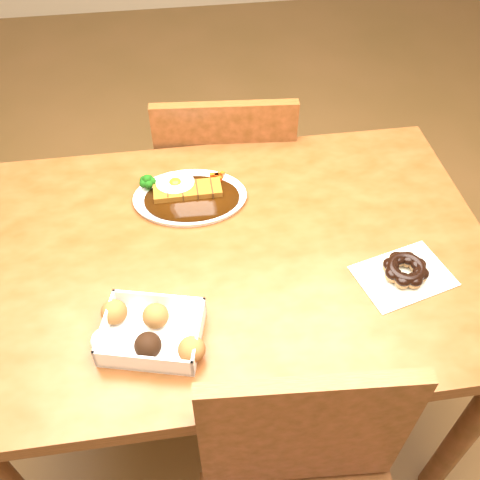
{
  "coord_description": "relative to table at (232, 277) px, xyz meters",
  "views": [
    {
      "loc": [
        -0.1,
        -0.8,
        1.66
      ],
      "look_at": [
        0.02,
        -0.03,
        0.81
      ],
      "focal_mm": 40.0,
      "sensor_mm": 36.0,
      "label": 1
    }
  ],
  "objects": [
    {
      "name": "ground",
      "position": [
        0.0,
        0.0,
        -0.65
      ],
      "size": [
        6.0,
        6.0,
        0.0
      ],
      "primitive_type": "plane",
      "color": "brown",
      "rests_on": "ground"
    },
    {
      "name": "table",
      "position": [
        0.0,
        0.0,
        0.0
      ],
      "size": [
        1.2,
        0.8,
        0.75
      ],
      "color": "#4F2D0F",
      "rests_on": "ground"
    },
    {
      "name": "chair_far",
      "position": [
        0.05,
        0.54,
        -0.17
      ],
      "size": [
        0.45,
        0.45,
        0.87
      ],
      "rotation": [
        0.0,
        0.0,
        3.06
      ],
      "color": "#4F2D0F",
      "rests_on": "ground"
    },
    {
      "name": "katsu_curry_plate",
      "position": [
        -0.08,
        0.19,
        0.11
      ],
      "size": [
        0.29,
        0.21,
        0.06
      ],
      "rotation": [
        0.0,
        0.0,
        -0.06
      ],
      "color": "white",
      "rests_on": "table"
    },
    {
      "name": "donut_box",
      "position": [
        -0.19,
        -0.21,
        0.13
      ],
      "size": [
        0.23,
        0.19,
        0.05
      ],
      "rotation": [
        0.0,
        0.0,
        -0.25
      ],
      "color": "white",
      "rests_on": "table"
    },
    {
      "name": "pon_de_ring",
      "position": [
        0.36,
        -0.13,
        0.12
      ],
      "size": [
        0.23,
        0.19,
        0.04
      ],
      "rotation": [
        0.0,
        0.0,
        0.26
      ],
      "color": "silver",
      "rests_on": "table"
    }
  ]
}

